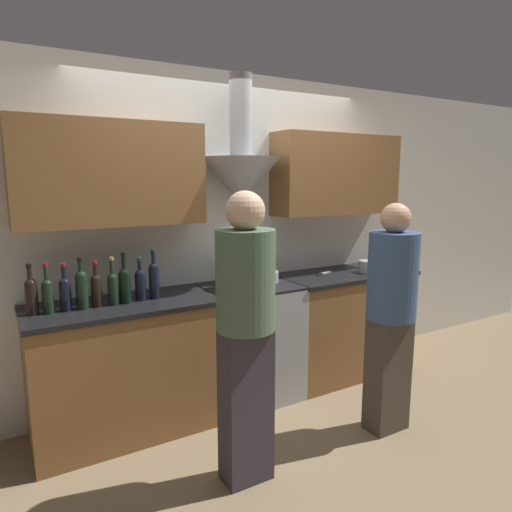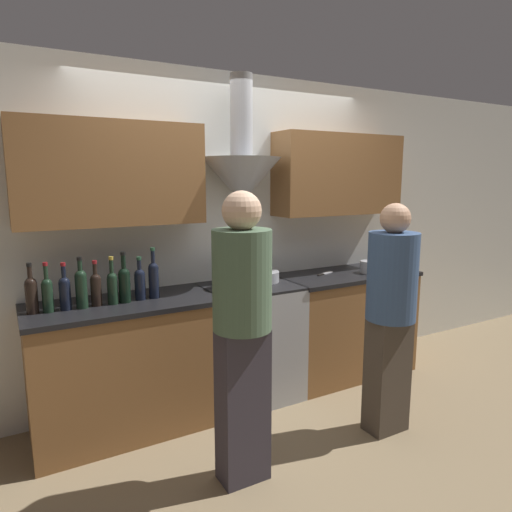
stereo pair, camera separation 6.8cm
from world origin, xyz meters
name	(u,v)px [view 2 (the right image)]	position (x,y,z in m)	size (l,w,h in m)	color
ground_plane	(271,414)	(0.00, 0.00, 0.00)	(12.00, 12.00, 0.00)	#847051
wall_back	(234,214)	(0.00, 0.60, 1.48)	(8.40, 0.62, 2.60)	silver
counter_left	(126,366)	(-0.99, 0.33, 0.47)	(1.28, 0.62, 0.94)	brown
counter_right	(345,323)	(0.98, 0.33, 0.47)	(1.26, 0.62, 0.94)	brown
stove_range	(250,341)	(0.00, 0.33, 0.47)	(0.73, 0.60, 0.94)	#A8AAAF
wine_bottle_0	(31,293)	(-1.55, 0.34, 1.07)	(0.07, 0.07, 0.32)	black
wine_bottle_1	(47,293)	(-1.46, 0.32, 1.06)	(0.07, 0.07, 0.32)	black
wine_bottle_2	(65,291)	(-1.35, 0.32, 1.06)	(0.07, 0.07, 0.31)	black
wine_bottle_3	(81,287)	(-1.26, 0.31, 1.08)	(0.08, 0.08, 0.34)	black
wine_bottle_4	(96,288)	(-1.16, 0.32, 1.06)	(0.07, 0.07, 0.31)	black
wine_bottle_5	(112,286)	(-1.06, 0.31, 1.06)	(0.07, 0.07, 0.32)	black
wine_bottle_6	(124,283)	(-0.98, 0.32, 1.07)	(0.08, 0.08, 0.35)	black
wine_bottle_7	(140,282)	(-0.87, 0.33, 1.06)	(0.07, 0.07, 0.30)	black
wine_bottle_8	(154,278)	(-0.77, 0.33, 1.08)	(0.07, 0.07, 0.36)	black
stock_pot	(233,279)	(-0.16, 0.31, 1.01)	(0.23, 0.23, 0.16)	#A8AAAF
mixing_bowl	(264,277)	(0.16, 0.39, 0.98)	(0.24, 0.24, 0.09)	#A8AAAF
orange_fruit	(384,264)	(1.42, 0.31, 0.97)	(0.07, 0.07, 0.07)	orange
saucepan	(369,267)	(1.16, 0.23, 0.99)	(0.16, 0.16, 0.11)	#A8AAAF
chefs_knife	(325,274)	(0.78, 0.38, 0.94)	(0.21, 0.10, 0.01)	silver
person_foreground_left	(242,326)	(-0.53, -0.56, 0.95)	(0.33, 0.33, 1.71)	#38333D
person_foreground_right	(391,309)	(0.60, -0.58, 0.89)	(0.34, 0.34, 1.61)	#473D33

